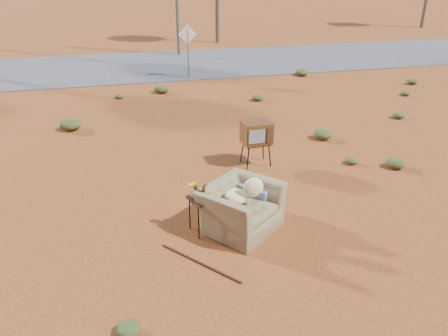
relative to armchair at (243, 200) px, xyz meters
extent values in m
plane|color=#94531D|center=(-0.30, -0.31, -0.53)|extent=(140.00, 140.00, 0.00)
cube|color=#565659|center=(-0.30, 14.69, -0.51)|extent=(140.00, 7.00, 0.04)
imported|color=olive|center=(-0.08, -0.09, 0.04)|extent=(1.54, 1.46, 1.13)
ellipsoid|color=#F6E896|center=(-0.16, -0.08, 0.13)|extent=(0.41, 0.41, 0.24)
ellipsoid|color=#F6E896|center=(0.11, -0.22, 0.35)|extent=(0.36, 0.18, 0.36)
cube|color=navy|center=(0.32, 0.38, -0.20)|extent=(0.94, 0.99, 0.66)
cube|color=black|center=(1.09, 2.53, 0.01)|extent=(0.60, 0.47, 0.03)
cylinder|color=black|center=(0.83, 2.31, -0.26)|extent=(0.03, 0.03, 0.53)
cylinder|color=black|center=(1.37, 2.33, -0.26)|extent=(0.03, 0.03, 0.53)
cylinder|color=black|center=(0.82, 2.73, -0.26)|extent=(0.03, 0.03, 0.53)
cylinder|color=black|center=(1.36, 2.75, -0.26)|extent=(0.03, 0.03, 0.53)
cube|color=brown|center=(1.09, 2.53, 0.28)|extent=(0.68, 0.54, 0.51)
cube|color=gray|center=(1.01, 2.26, 0.28)|extent=(0.40, 0.04, 0.32)
cube|color=#472D19|center=(1.33, 2.27, 0.28)|extent=(0.15, 0.03, 0.36)
cube|color=#332012|center=(-0.72, 0.02, 0.11)|extent=(0.55, 0.55, 0.04)
cylinder|color=black|center=(-0.85, -0.21, -0.21)|extent=(0.02, 0.02, 0.64)
cylinder|color=black|center=(-0.50, -0.12, -0.21)|extent=(0.02, 0.02, 0.64)
cylinder|color=black|center=(-0.94, 0.15, -0.21)|extent=(0.02, 0.02, 0.64)
cylinder|color=black|center=(-0.59, 0.24, -0.21)|extent=(0.02, 0.02, 0.64)
cylinder|color=#4D1D0C|center=(-0.84, 0.03, 0.25)|extent=(0.06, 0.06, 0.24)
cylinder|color=#4D1D0C|center=(-0.72, -0.06, 0.26)|extent=(0.06, 0.06, 0.26)
cylinder|color=#25562D|center=(-0.66, 0.13, 0.24)|extent=(0.05, 0.05, 0.22)
cylinder|color=#AF220E|center=(-0.65, -0.06, 0.19)|extent=(0.06, 0.06, 0.12)
cylinder|color=silver|center=(-0.89, 0.12, 0.19)|extent=(0.07, 0.07, 0.13)
ellipsoid|color=yellow|center=(-0.89, 0.12, 0.35)|extent=(0.15, 0.15, 0.11)
cylinder|color=#502015|center=(-0.98, -0.92, -0.51)|extent=(1.03, 1.29, 0.04)
cylinder|color=brown|center=(1.20, 11.69, 0.47)|extent=(0.06, 0.06, 2.00)
cube|color=silver|center=(1.20, 11.69, 1.27)|extent=(0.78, 0.04, 0.78)
ellipsoid|color=#444E22|center=(4.20, 1.49, -0.41)|extent=(0.44, 0.44, 0.24)
ellipsoid|color=#444E22|center=(-3.30, 6.19, -0.36)|extent=(0.60, 0.60, 0.33)
ellipsoid|color=#444E22|center=(6.50, 4.69, -0.43)|extent=(0.36, 0.36, 0.20)
ellipsoid|color=#444E22|center=(2.90, 7.69, -0.42)|extent=(0.40, 0.40, 0.22)
ellipsoid|color=#444E22|center=(-1.80, 9.19, -0.44)|extent=(0.30, 0.30, 0.17)
camera|label=1|loc=(-2.06, -6.48, 3.76)|focal=35.00mm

